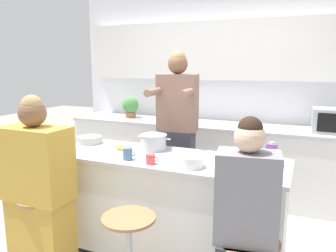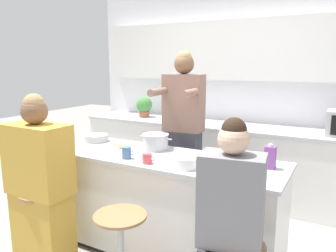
# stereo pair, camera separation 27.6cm
# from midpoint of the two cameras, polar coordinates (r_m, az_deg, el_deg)

# --- Properties ---
(ground_plane) EXTENTS (16.00, 16.00, 0.00)m
(ground_plane) POSITION_cam_midpoint_polar(r_m,az_deg,el_deg) (3.13, 2.07, -21.20)
(ground_plane) COLOR gray
(wall_back) EXTENTS (4.18, 0.22, 2.70)m
(wall_back) POSITION_cam_midpoint_polar(r_m,az_deg,el_deg) (4.42, 13.46, 9.03)
(wall_back) COLOR white
(wall_back) RESTS_ON ground_plane
(back_counter) EXTENTS (3.87, 0.69, 0.91)m
(back_counter) POSITION_cam_midpoint_polar(r_m,az_deg,el_deg) (4.27, 11.62, -5.73)
(back_counter) COLOR white
(back_counter) RESTS_ON ground_plane
(kitchen_island) EXTENTS (2.02, 0.68, 0.89)m
(kitchen_island) POSITION_cam_midpoint_polar(r_m,az_deg,el_deg) (2.91, 2.13, -13.67)
(kitchen_island) COLOR black
(kitchen_island) RESTS_ON ground_plane
(bar_stool_leftmost) EXTENTS (0.38, 0.38, 0.63)m
(bar_stool_leftmost) POSITION_cam_midpoint_polar(r_m,az_deg,el_deg) (2.98, -18.08, -15.96)
(bar_stool_leftmost) COLOR #997047
(bar_stool_leftmost) RESTS_ON ground_plane
(bar_stool_center) EXTENTS (0.38, 0.38, 0.63)m
(bar_stool_center) POSITION_cam_midpoint_polar(r_m,az_deg,el_deg) (2.49, -4.81, -21.08)
(bar_stool_center) COLOR #997047
(bar_stool_center) RESTS_ON ground_plane
(person_cooking) EXTENTS (0.44, 0.57, 1.79)m
(person_cooking) POSITION_cam_midpoint_polar(r_m,az_deg,el_deg) (3.41, 4.99, -2.13)
(person_cooking) COLOR #383842
(person_cooking) RESTS_ON ground_plane
(person_wrapped_blanket) EXTENTS (0.54, 0.29, 1.43)m
(person_wrapped_blanket) POSITION_cam_midpoint_polar(r_m,az_deg,el_deg) (2.82, -18.77, -10.22)
(person_wrapped_blanket) COLOR gold
(person_wrapped_blanket) RESTS_ON ground_plane
(person_seated_near) EXTENTS (0.39, 0.31, 1.37)m
(person_seated_near) POSITION_cam_midpoint_polar(r_m,az_deg,el_deg) (2.07, 14.69, -19.40)
(person_seated_near) COLOR #333338
(person_seated_near) RESTS_ON ground_plane
(cooking_pot) EXTENTS (0.33, 0.24, 0.14)m
(cooking_pot) POSITION_cam_midpoint_polar(r_m,az_deg,el_deg) (2.97, 0.48, -2.77)
(cooking_pot) COLOR #B7BABC
(cooking_pot) RESTS_ON kitchen_island
(fruit_bowl) EXTENTS (0.24, 0.24, 0.07)m
(fruit_bowl) POSITION_cam_midpoint_polar(r_m,az_deg,el_deg) (3.33, -10.08, -2.10)
(fruit_bowl) COLOR #B7BABC
(fruit_bowl) RESTS_ON kitchen_island
(mixing_bowl_steel) EXTENTS (0.20, 0.20, 0.08)m
(mixing_bowl_steel) POSITION_cam_midpoint_polar(r_m,az_deg,el_deg) (2.47, 6.39, -6.32)
(mixing_bowl_steel) COLOR white
(mixing_bowl_steel) RESTS_ON kitchen_island
(coffee_cup_near) EXTENTS (0.11, 0.07, 0.08)m
(coffee_cup_near) POSITION_cam_midpoint_polar(r_m,az_deg,el_deg) (2.56, -0.55, -5.71)
(coffee_cup_near) COLOR #DB4C51
(coffee_cup_near) RESTS_ON kitchen_island
(coffee_cup_far) EXTENTS (0.11, 0.08, 0.10)m
(coffee_cup_far) POSITION_cam_midpoint_polar(r_m,az_deg,el_deg) (2.70, -4.34, -4.68)
(coffee_cup_far) COLOR #4C7099
(coffee_cup_far) RESTS_ON kitchen_island
(banana_bunch) EXTENTS (0.14, 0.10, 0.05)m
(banana_bunch) POSITION_cam_midpoint_polar(r_m,az_deg,el_deg) (3.01, -5.12, -3.61)
(banana_bunch) COLOR yellow
(banana_bunch) RESTS_ON kitchen_island
(juice_carton) EXTENTS (0.08, 0.08, 0.19)m
(juice_carton) POSITION_cam_midpoint_polar(r_m,az_deg,el_deg) (2.59, 20.34, -5.15)
(juice_carton) COLOR #7A428E
(juice_carton) RESTS_ON kitchen_island
(potted_plant) EXTENTS (0.23, 0.23, 0.29)m
(potted_plant) POSITION_cam_midpoint_polar(r_m,az_deg,el_deg) (4.64, -2.47, 3.52)
(potted_plant) COLOR #A86042
(potted_plant) RESTS_ON back_counter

